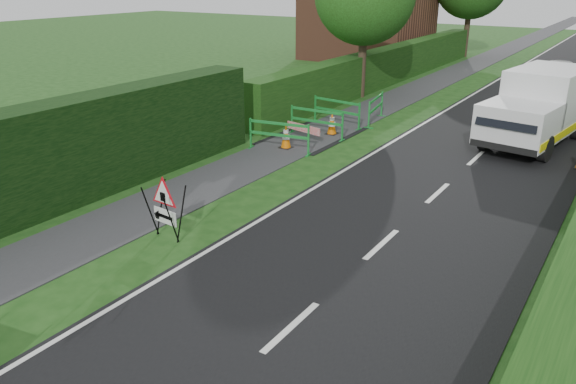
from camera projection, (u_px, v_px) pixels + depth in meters
The scene contains 14 objects.
ground at pixel (135, 310), 9.46m from camera, with size 120.00×120.00×0.00m, color #183F12.
footpath at pixel (491, 57), 38.35m from camera, with size 2.00×90.00×0.02m, color #2D2D30.
hedge_west_far at pixel (387, 83), 29.20m from camera, with size 1.00×24.00×1.80m, color #14380F.
house_west at pixel (369, 13), 36.94m from camera, with size 7.50×7.40×7.88m.
triangle_sign at pixel (163, 203), 11.69m from camera, with size 0.87×0.87×1.19m.
works_van at pixel (539, 106), 18.28m from camera, with size 2.76×5.50×2.40m.
traffic_cone_3 at pixel (286, 137), 18.07m from camera, with size 0.38×0.38×0.79m.
traffic_cone_4 at pixel (332, 124), 19.64m from camera, with size 0.38×0.38×0.79m.
ped_barrier_0 at pixel (279, 133), 17.62m from camera, with size 2.09×0.68×1.00m.
ped_barrier_1 at pixel (317, 119), 19.26m from camera, with size 2.06×0.37×1.00m.
ped_barrier_2 at pixel (337, 109), 20.72m from camera, with size 2.09×0.62×1.00m.
ped_barrier_3 at pixel (376, 106), 21.19m from camera, with size 0.73×2.09×1.00m.
redwhite_plank at pixel (303, 141), 18.98m from camera, with size 1.50×0.04×0.25m, color red.
hatchback_car at pixel (562, 74), 27.58m from camera, with size 1.60×3.98×1.35m, color silver.
Camera 1 is at (6.58, -5.38, 5.28)m, focal length 35.00 mm.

